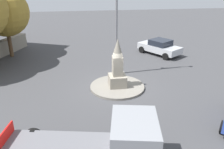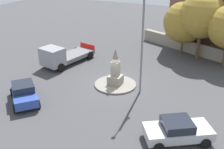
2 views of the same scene
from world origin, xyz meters
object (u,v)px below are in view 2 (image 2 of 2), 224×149
object	(u,v)px
streetlamp	(143,32)
car_silver_near_island	(177,130)
truck_grey_approaching	(62,56)
car_blue_far_side	(24,93)
tree_mid_cluster	(202,16)
tree_far_corner	(184,22)
monument	(115,70)

from	to	relation	value
streetlamp	car_silver_near_island	xyz separation A→B (m)	(-5.03, -4.26, -4.46)
truck_grey_approaching	car_blue_far_side	bearing A→B (deg)	-167.42
car_silver_near_island	truck_grey_approaching	bearing A→B (deg)	62.11
tree_mid_cluster	tree_far_corner	xyz separation A→B (m)	(0.83, 1.90, -1.06)
streetlamp	tree_mid_cluster	xyz separation A→B (m)	(10.36, -2.92, -0.51)
car_silver_near_island	truck_grey_approaching	size ratio (longest dim) A/B	0.70
streetlamp	monument	bearing A→B (deg)	82.11
streetlamp	tree_mid_cluster	size ratio (longest dim) A/B	1.24
car_blue_far_side	truck_grey_approaching	bearing A→B (deg)	12.58
streetlamp	car_blue_far_side	xyz separation A→B (m)	(-5.33, 7.65, -4.43)
car_blue_far_side	monument	bearing A→B (deg)	-42.75
monument	tree_mid_cluster	bearing A→B (deg)	-28.06
car_blue_far_side	car_silver_near_island	bearing A→B (deg)	-88.55
car_silver_near_island	streetlamp	bearing A→B (deg)	40.26
car_blue_far_side	tree_far_corner	world-z (taller)	tree_far_corner
streetlamp	car_blue_far_side	bearing A→B (deg)	124.84
tree_far_corner	streetlamp	bearing A→B (deg)	174.78
car_silver_near_island	tree_far_corner	bearing A→B (deg)	11.28
monument	car_silver_near_island	world-z (taller)	monument
car_blue_far_side	car_silver_near_island	distance (m)	11.91
streetlamp	tree_far_corner	size ratio (longest dim) A/B	1.47
truck_grey_approaching	tree_far_corner	bearing A→B (deg)	-48.92
monument	streetlamp	xyz separation A→B (m)	(-0.34, -2.42, 3.76)
tree_mid_cluster	car_blue_far_side	bearing A→B (deg)	146.01
streetlamp	car_blue_far_side	world-z (taller)	streetlamp
monument	tree_mid_cluster	distance (m)	11.81
monument	car_silver_near_island	xyz separation A→B (m)	(-5.36, -6.68, -0.70)
monument	tree_far_corner	bearing A→B (deg)	-17.61
car_silver_near_island	tree_mid_cluster	xyz separation A→B (m)	(15.38, 1.33, 3.96)
car_blue_far_side	truck_grey_approaching	distance (m)	7.68
tree_far_corner	truck_grey_approaching	bearing A→B (deg)	131.08
truck_grey_approaching	car_silver_near_island	bearing A→B (deg)	-117.89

